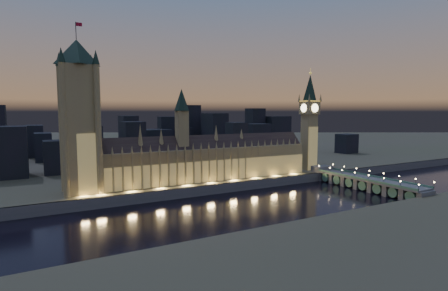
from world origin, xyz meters
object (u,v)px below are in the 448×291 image
palace_of_westminster (203,159)px  river_boat (405,192)px  westminster_bridge (362,182)px  victoria_tower (79,110)px  elizabeth_tower (310,114)px

palace_of_westminster → river_boat: palace_of_westminster is taller
palace_of_westminster → westminster_bridge: size_ratio=1.79×
palace_of_westminster → westminster_bridge: bearing=-27.9°
westminster_bridge → victoria_tower: bearing=163.5°
elizabeth_tower → river_boat: elizabeth_tower is taller
palace_of_westminster → victoria_tower: size_ratio=1.65×
westminster_bridge → elizabeth_tower: bearing=92.7°
palace_of_westminster → elizabeth_tower: 126.11m
victoria_tower → elizabeth_tower: 218.03m
elizabeth_tower → victoria_tower: bearing=180.0°
elizabeth_tower → westminster_bridge: bearing=-87.3°
palace_of_westminster → elizabeth_tower: elizabeth_tower is taller
victoria_tower → river_boat: bearing=-21.9°
victoria_tower → westminster_bridge: size_ratio=1.08×
westminster_bridge → river_boat: (15.78, -29.62, -4.43)m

